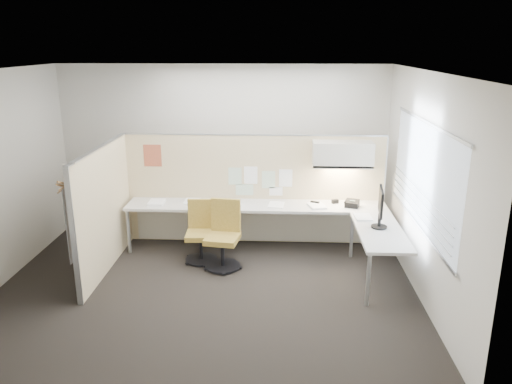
{
  "coord_description": "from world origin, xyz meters",
  "views": [
    {
      "loc": [
        0.93,
        -6.03,
        3.12
      ],
      "look_at": [
        0.62,
        0.8,
        1.07
      ],
      "focal_mm": 35.0,
      "sensor_mm": 36.0,
      "label": 1
    }
  ],
  "objects_px": {
    "chair_right": "(224,237)",
    "monitor": "(381,206)",
    "desk": "(278,216)",
    "chair_left": "(201,233)",
    "phone": "(352,204)"
  },
  "relations": [
    {
      "from": "chair_left",
      "to": "monitor",
      "type": "bearing_deg",
      "value": -13.45
    },
    {
      "from": "desk",
      "to": "phone",
      "type": "xyz_separation_m",
      "value": [
        1.12,
        0.1,
        0.18
      ]
    },
    {
      "from": "desk",
      "to": "chair_left",
      "type": "height_order",
      "value": "chair_left"
    },
    {
      "from": "chair_left",
      "to": "phone",
      "type": "xyz_separation_m",
      "value": [
        2.25,
        0.41,
        0.36
      ]
    },
    {
      "from": "desk",
      "to": "chair_right",
      "type": "distance_m",
      "value": 0.94
    },
    {
      "from": "chair_right",
      "to": "monitor",
      "type": "height_order",
      "value": "monitor"
    },
    {
      "from": "chair_right",
      "to": "monitor",
      "type": "xyz_separation_m",
      "value": [
        2.14,
        -0.27,
        0.59
      ]
    },
    {
      "from": "desk",
      "to": "monitor",
      "type": "distance_m",
      "value": 1.64
    },
    {
      "from": "desk",
      "to": "phone",
      "type": "distance_m",
      "value": 1.14
    },
    {
      "from": "chair_right",
      "to": "phone",
      "type": "xyz_separation_m",
      "value": [
        1.89,
        0.62,
        0.33
      ]
    },
    {
      "from": "monitor",
      "to": "chair_right",
      "type": "bearing_deg",
      "value": 90.68
    },
    {
      "from": "chair_right",
      "to": "desk",
      "type": "bearing_deg",
      "value": 42.65
    },
    {
      "from": "desk",
      "to": "chair_left",
      "type": "relative_size",
      "value": 4.48
    },
    {
      "from": "desk",
      "to": "chair_left",
      "type": "distance_m",
      "value": 1.18
    },
    {
      "from": "desk",
      "to": "phone",
      "type": "height_order",
      "value": "phone"
    }
  ]
}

